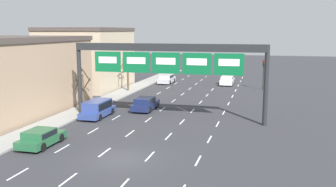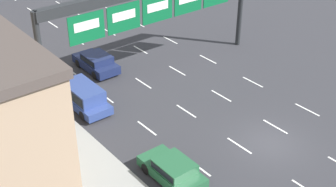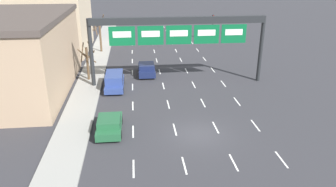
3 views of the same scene
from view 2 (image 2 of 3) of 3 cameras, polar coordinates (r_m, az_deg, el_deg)
ground_plane at (r=29.40m, az=12.34°, el=-5.96°), size 220.00×220.00×0.00m
lane_dashes at (r=37.84m, az=-3.22°, el=3.45°), size 10.02×67.00×0.01m
sign_gantry at (r=34.09m, az=-1.59°, el=11.23°), size 18.52×0.70×7.19m
car_navy at (r=37.13m, az=-8.73°, el=3.86°), size 1.95×4.30×1.39m
car_green at (r=25.69m, az=0.58°, el=-9.23°), size 1.91×4.01×1.27m
suv_blue at (r=32.30m, az=-10.32°, el=-0.19°), size 1.93×4.76×1.66m
tree_bare_second at (r=32.83m, az=-17.41°, el=2.27°), size 1.96×1.94×4.46m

